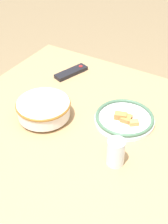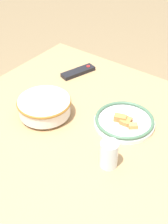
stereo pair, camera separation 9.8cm
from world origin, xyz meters
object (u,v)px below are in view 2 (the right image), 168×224
at_px(tv_remote, 78,72).
at_px(food_plate, 124,121).
at_px(noodle_bowl, 44,106).
at_px(drinking_glass, 109,154).

bearing_deg(tv_remote, food_plate, -9.31).
bearing_deg(food_plate, noodle_bowl, -153.58).
height_order(food_plate, drinking_glass, drinking_glass).
relative_size(noodle_bowl, tv_remote, 1.20).
bearing_deg(noodle_bowl, food_plate, 26.42).
bearing_deg(drinking_glass, noodle_bowl, 168.56).
height_order(tv_remote, drinking_glass, drinking_glass).
distance_m(noodle_bowl, tv_remote, 0.37).
xyz_separation_m(food_plate, drinking_glass, (0.07, -0.23, 0.04)).
xyz_separation_m(food_plate, tv_remote, (-0.40, 0.20, -0.01)).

